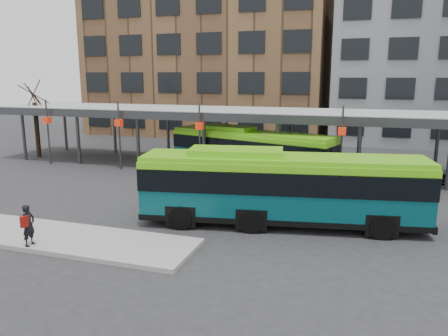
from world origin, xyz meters
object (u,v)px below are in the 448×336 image
at_px(bus_front, 281,186).
at_px(pedestrian, 28,225).
at_px(bus_rear, 250,150).
at_px(tree, 37,127).

xyz_separation_m(bus_front, pedestrian, (-8.49, -5.80, -0.77)).
relative_size(bus_front, bus_rear, 1.07).
bearing_deg(bus_front, tree, 144.70).
relative_size(tree, pedestrian, 3.50).
xyz_separation_m(bus_rear, pedestrian, (-4.63, -15.27, -0.65)).
distance_m(tree, bus_rear, 18.10).
height_order(tree, bus_front, tree).
relative_size(tree, bus_front, 0.45).
xyz_separation_m(tree, pedestrian, (13.43, -16.21, -1.44)).
bearing_deg(bus_rear, bus_front, -50.72).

